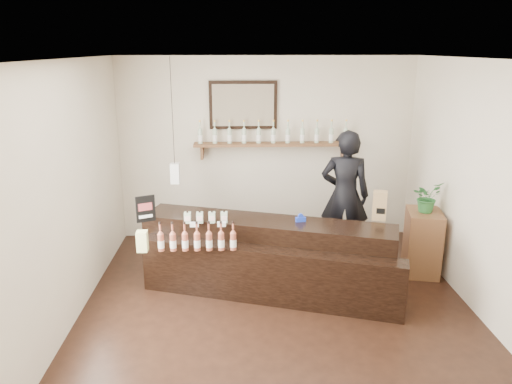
{
  "coord_description": "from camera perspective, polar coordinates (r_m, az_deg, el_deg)",
  "views": [
    {
      "loc": [
        -0.43,
        -5.07,
        2.91
      ],
      "look_at": [
        -0.22,
        0.7,
        1.23
      ],
      "focal_mm": 35.0,
      "sensor_mm": 36.0,
      "label": 1
    }
  ],
  "objects": [
    {
      "name": "shopkeeper",
      "position": [
        7.03,
        10.16,
        0.55
      ],
      "size": [
        0.85,
        0.64,
        2.09
      ],
      "primitive_type": "imported",
      "rotation": [
        0.0,
        0.0,
        2.94
      ],
      "color": "black",
      "rests_on": "ground"
    },
    {
      "name": "tape_dispenser",
      "position": [
        6.08,
        5.12,
        -3.04
      ],
      "size": [
        0.13,
        0.06,
        0.1
      ],
      "color": "#1A37BC",
      "rests_on": "counter"
    },
    {
      "name": "potted_plant",
      "position": [
        6.8,
        18.94,
        -0.54
      ],
      "size": [
        0.47,
        0.45,
        0.4
      ],
      "primitive_type": "imported",
      "rotation": [
        0.0,
        0.0,
        0.55
      ],
      "color": "#2B6D32",
      "rests_on": "side_cabinet"
    },
    {
      "name": "back_wall_decor",
      "position": [
        7.54,
        0.05,
        7.4
      ],
      "size": [
        2.66,
        0.96,
        1.69
      ],
      "color": "brown",
      "rests_on": "ground"
    },
    {
      "name": "counter",
      "position": [
        6.19,
        1.23,
        -7.62
      ],
      "size": [
        3.15,
        1.75,
        1.02
      ],
      "color": "black",
      "rests_on": "ground"
    },
    {
      "name": "paper_bag",
      "position": [
        6.27,
        13.94,
        -1.51
      ],
      "size": [
        0.19,
        0.16,
        0.36
      ],
      "color": "#956C48",
      "rests_on": "counter"
    },
    {
      "name": "ground",
      "position": [
        5.86,
        2.48,
        -13.6
      ],
      "size": [
        5.0,
        5.0,
        0.0
      ],
      "primitive_type": "plane",
      "color": "black",
      "rests_on": "ground"
    },
    {
      "name": "side_cabinet",
      "position": [
        7.0,
        18.47,
        -5.46
      ],
      "size": [
        0.54,
        0.66,
        0.85
      ],
      "color": "brown",
      "rests_on": "ground"
    },
    {
      "name": "room_shell",
      "position": [
        5.23,
        2.7,
        2.82
      ],
      "size": [
        5.0,
        5.0,
        5.0
      ],
      "color": "beige",
      "rests_on": "ground"
    },
    {
      "name": "promo_sign",
      "position": [
        6.17,
        -12.51,
        -1.89
      ],
      "size": [
        0.22,
        0.12,
        0.33
      ],
      "color": "black",
      "rests_on": "counter"
    }
  ]
}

